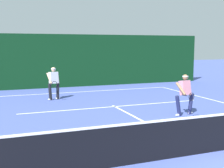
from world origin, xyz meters
TOP-DOWN VIEW (x-y plane):
  - ground_plane at (0.00, 0.00)m, footprint 80.00×80.00m
  - court_line_baseline_far at (0.00, 10.75)m, footprint 10.23×0.10m
  - court_line_service at (0.00, 6.15)m, footprint 8.34×0.10m
  - court_line_centre at (0.00, 3.20)m, footprint 0.10×6.40m
  - tennis_net at (0.00, 0.00)m, footprint 11.21×0.09m
  - player_near at (1.93, 3.68)m, footprint 0.96×0.89m
  - player_far at (-2.22, 8.80)m, footprint 0.69×0.89m
  - tennis_ball at (1.46, 2.31)m, footprint 0.07×0.07m
  - back_fence_windscreen at (0.00, 13.03)m, footprint 18.23×0.12m

SIDE VIEW (x-z plane):
  - ground_plane at x=0.00m, z-range 0.00..0.00m
  - court_line_baseline_far at x=0.00m, z-range 0.00..0.01m
  - court_line_service at x=0.00m, z-range 0.00..0.01m
  - court_line_centre at x=0.00m, z-range 0.00..0.01m
  - tennis_ball at x=1.46m, z-range 0.00..0.07m
  - tennis_net at x=0.00m, z-range -0.04..1.04m
  - player_near at x=1.93m, z-range 0.08..1.67m
  - player_far at x=-2.22m, z-range 0.08..1.71m
  - back_fence_windscreen at x=0.00m, z-range 0.00..3.40m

